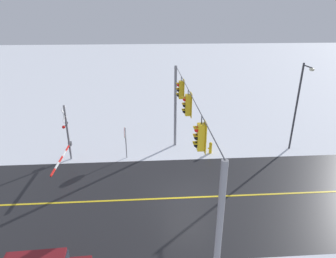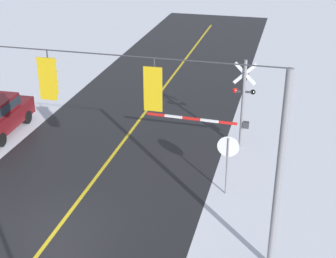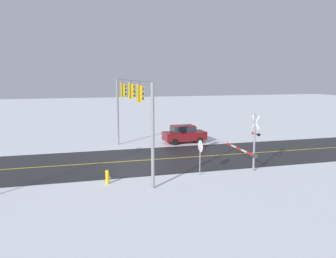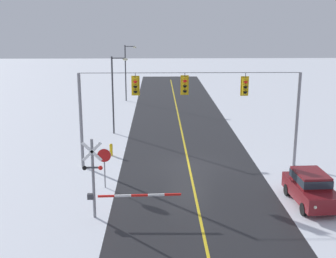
# 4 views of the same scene
# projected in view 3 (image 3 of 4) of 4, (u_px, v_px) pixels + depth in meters

# --- Properties ---
(ground_plane) EXTENTS (160.00, 160.00, 0.00)m
(ground_plane) POSITION_uv_depth(u_px,v_px,m) (132.00, 161.00, 27.84)
(ground_plane) COLOR silver
(road_asphalt) EXTENTS (9.00, 80.00, 0.01)m
(road_asphalt) POSITION_uv_depth(u_px,v_px,m) (50.00, 166.00, 26.20)
(road_asphalt) COLOR black
(road_asphalt) RESTS_ON ground
(lane_centre_line) EXTENTS (0.14, 72.00, 0.01)m
(lane_centre_line) POSITION_uv_depth(u_px,v_px,m) (50.00, 166.00, 26.20)
(lane_centre_line) COLOR gold
(lane_centre_line) RESTS_ON ground
(signal_span) EXTENTS (14.20, 0.47, 6.22)m
(signal_span) POSITION_uv_depth(u_px,v_px,m) (131.00, 106.00, 27.16)
(signal_span) COLOR gray
(signal_span) RESTS_ON ground
(stop_sign) EXTENTS (0.80, 0.09, 2.35)m
(stop_sign) POSITION_uv_depth(u_px,v_px,m) (200.00, 150.00, 23.72)
(stop_sign) COLOR gray
(stop_sign) RESTS_ON ground
(railroad_crossing) EXTENTS (4.75, 0.31, 4.00)m
(railroad_crossing) POSITION_uv_depth(u_px,v_px,m) (251.00, 142.00, 25.11)
(railroad_crossing) COLOR gray
(railroad_crossing) RESTS_ON ground
(parked_car_maroon) EXTENTS (1.95, 4.26, 1.74)m
(parked_car_maroon) POSITION_uv_depth(u_px,v_px,m) (184.00, 133.00, 35.06)
(parked_car_maroon) COLOR maroon
(parked_car_maroon) RESTS_ON ground
(fire_hydrant) EXTENTS (0.24, 0.31, 0.88)m
(fire_hydrant) POSITION_uv_depth(u_px,v_px,m) (107.00, 176.00, 21.96)
(fire_hydrant) COLOR gold
(fire_hydrant) RESTS_ON ground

